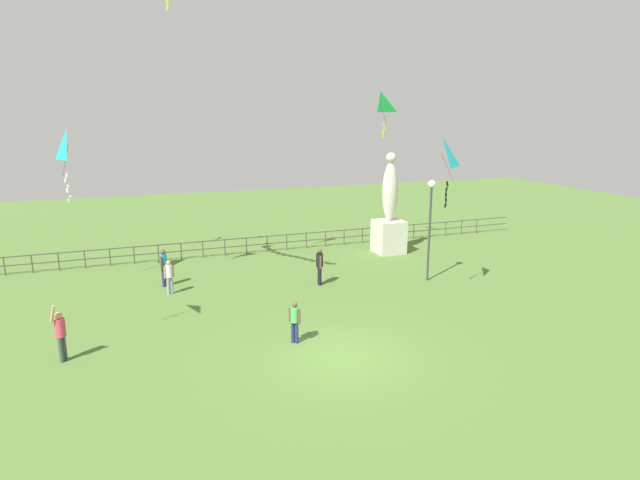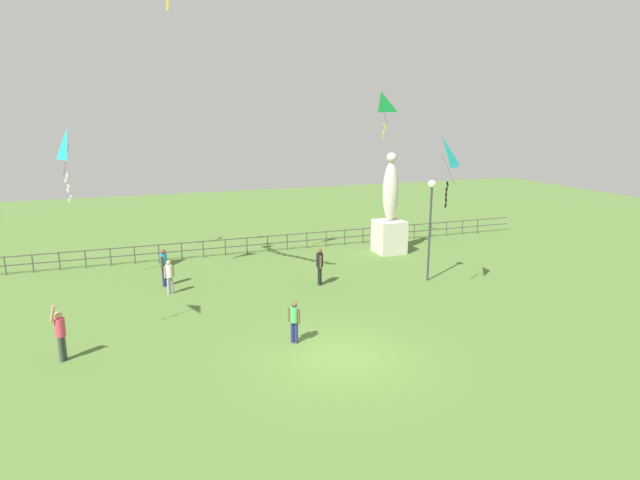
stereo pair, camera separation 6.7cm
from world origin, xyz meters
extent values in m
plane|color=#517533|center=(0.00, 0.00, 0.00)|extent=(80.00, 80.00, 0.00)
cube|color=beige|center=(7.70, 11.45, 0.93)|extent=(1.56, 1.56, 1.85)
ellipsoid|color=beige|center=(7.70, 11.45, 3.49)|extent=(0.90, 0.76, 3.28)
sphere|color=beige|center=(7.70, 11.45, 5.38)|extent=(0.56, 0.56, 0.56)
cylinder|color=#38383D|center=(6.96, 6.10, 2.22)|extent=(0.10, 0.10, 4.44)
sphere|color=white|center=(6.96, 6.10, 4.59)|extent=(0.36, 0.36, 0.36)
cylinder|color=navy|center=(-4.83, 9.46, 0.44)|extent=(0.15, 0.15, 0.88)
cylinder|color=navy|center=(-4.75, 9.61, 0.44)|extent=(0.15, 0.15, 0.88)
cylinder|color=#268CBF|center=(-4.79, 9.53, 1.20)|extent=(0.32, 0.32, 0.63)
sphere|color=brown|center=(-4.79, 9.53, 1.63)|extent=(0.24, 0.24, 0.24)
cylinder|color=brown|center=(-4.90, 9.35, 1.16)|extent=(0.10, 0.10, 0.59)
cylinder|color=brown|center=(-4.68, 9.72, 1.16)|extent=(0.10, 0.10, 0.59)
cylinder|color=black|center=(1.94, 7.34, 0.43)|extent=(0.15, 0.15, 0.87)
cylinder|color=black|center=(1.92, 7.18, 0.43)|extent=(0.15, 0.15, 0.87)
cylinder|color=black|center=(1.93, 7.26, 1.18)|extent=(0.32, 0.32, 0.62)
sphere|color=brown|center=(1.93, 7.26, 1.60)|extent=(0.23, 0.23, 0.23)
cylinder|color=brown|center=(1.96, 7.47, 1.14)|extent=(0.10, 0.10, 0.58)
cylinder|color=brown|center=(1.91, 7.05, 1.14)|extent=(0.10, 0.10, 0.58)
cylinder|color=#99999E|center=(-4.58, 8.35, 0.38)|extent=(0.13, 0.13, 0.77)
cylinder|color=#99999E|center=(-4.73, 8.31, 0.38)|extent=(0.13, 0.13, 0.77)
cylinder|color=white|center=(-4.65, 8.33, 1.04)|extent=(0.28, 0.28, 0.54)
sphere|color=tan|center=(-4.65, 8.33, 1.41)|extent=(0.21, 0.21, 0.21)
cylinder|color=tan|center=(-4.47, 8.38, 1.00)|extent=(0.08, 0.08, 0.51)
cylinder|color=tan|center=(-4.83, 8.28, 1.00)|extent=(0.08, 0.08, 0.51)
cylinder|color=#3F4C47|center=(-8.45, 2.73, 0.42)|extent=(0.14, 0.14, 0.84)
cylinder|color=#3F4C47|center=(-8.38, 2.87, 0.42)|extent=(0.14, 0.14, 0.84)
cylinder|color=#D83F59|center=(-8.41, 2.80, 1.13)|extent=(0.31, 0.31, 0.59)
sphere|color=tan|center=(-8.41, 2.80, 1.54)|extent=(0.22, 0.22, 0.22)
cylinder|color=tan|center=(-8.56, 2.65, 1.66)|extent=(0.25, 0.19, 0.57)
cylinder|color=tan|center=(-8.32, 2.98, 1.10)|extent=(0.09, 0.09, 0.56)
cylinder|color=navy|center=(-1.05, 1.50, 0.38)|extent=(0.13, 0.13, 0.76)
cylinder|color=navy|center=(-1.15, 1.61, 0.38)|extent=(0.13, 0.13, 0.76)
cylinder|color=#4CB259|center=(-1.10, 1.55, 1.02)|extent=(0.28, 0.28, 0.53)
sphere|color=brown|center=(-1.10, 1.55, 1.39)|extent=(0.20, 0.20, 0.20)
cylinder|color=brown|center=(-0.97, 1.42, 0.99)|extent=(0.08, 0.08, 0.51)
cylinder|color=brown|center=(-1.22, 1.69, 0.99)|extent=(0.08, 0.08, 0.51)
pyramid|color=#19B2B2|center=(-8.31, 10.94, 6.41)|extent=(0.74, 1.09, 1.37)
cylinder|color=#4C381E|center=(-8.47, 10.87, 5.73)|extent=(0.35, 0.16, 1.37)
cube|color=white|center=(-8.50, 10.85, 5.10)|extent=(0.11, 0.04, 0.21)
cube|color=white|center=(-8.57, 10.82, 4.88)|extent=(0.11, 0.02, 0.21)
cube|color=white|center=(-8.50, 10.85, 4.66)|extent=(0.11, 0.04, 0.21)
cube|color=white|center=(-8.54, 10.83, 4.44)|extent=(0.09, 0.03, 0.20)
cube|color=white|center=(-8.45, 10.88, 4.22)|extent=(0.11, 0.02, 0.21)
cube|color=white|center=(-8.53, 10.84, 4.00)|extent=(0.11, 0.04, 0.21)
cube|color=yellow|center=(-3.91, 9.70, 12.21)|extent=(0.11, 0.01, 0.21)
cube|color=yellow|center=(-3.91, 9.70, 11.99)|extent=(0.11, 0.02, 0.21)
pyramid|color=#1EB759|center=(7.58, 12.69, 8.30)|extent=(1.05, 1.20, 1.13)
cylinder|color=#4C381E|center=(7.87, 12.84, 7.74)|extent=(0.61, 0.31, 1.13)
cube|color=yellow|center=(7.91, 12.86, 7.15)|extent=(0.11, 0.03, 0.21)
cube|color=yellow|center=(7.96, 12.88, 6.93)|extent=(0.09, 0.02, 0.20)
cube|color=yellow|center=(7.85, 12.83, 6.71)|extent=(0.09, 0.01, 0.20)
cube|color=yellow|center=(7.87, 12.84, 6.49)|extent=(0.10, 0.03, 0.21)
pyramid|color=#19B2B2|center=(6.07, 4.11, 6.12)|extent=(1.07, 1.03, 1.24)
cylinder|color=#4C381E|center=(6.26, 3.86, 5.51)|extent=(0.40, 0.52, 1.24)
cube|color=black|center=(6.29, 3.87, 4.89)|extent=(0.12, 0.04, 0.21)
cube|color=black|center=(6.25, 3.85, 4.67)|extent=(0.12, 0.01, 0.21)
cube|color=black|center=(6.23, 3.84, 4.45)|extent=(0.11, 0.03, 0.21)
cube|color=black|center=(6.24, 3.85, 4.23)|extent=(0.11, 0.02, 0.21)
cube|color=black|center=(6.23, 3.84, 4.01)|extent=(0.10, 0.02, 0.21)
cylinder|color=#4C4742|center=(-11.98, 14.00, 0.47)|extent=(0.06, 0.06, 0.95)
cylinder|color=#4C4742|center=(-10.78, 14.00, 0.47)|extent=(0.06, 0.06, 0.95)
cylinder|color=#4C4742|center=(-9.58, 14.00, 0.47)|extent=(0.06, 0.06, 0.95)
cylinder|color=#4C4742|center=(-8.37, 14.00, 0.47)|extent=(0.06, 0.06, 0.95)
cylinder|color=#4C4742|center=(-7.17, 14.00, 0.47)|extent=(0.06, 0.06, 0.95)
cylinder|color=#4C4742|center=(-5.99, 14.00, 0.47)|extent=(0.06, 0.06, 0.95)
cylinder|color=#4C4742|center=(-4.76, 14.00, 0.47)|extent=(0.06, 0.06, 0.95)
cylinder|color=#4C4742|center=(-3.57, 14.00, 0.47)|extent=(0.06, 0.06, 0.95)
cylinder|color=#4C4742|center=(-2.41, 14.00, 0.47)|extent=(0.06, 0.06, 0.95)
cylinder|color=#4C4742|center=(-1.20, 14.00, 0.47)|extent=(0.06, 0.06, 0.95)
cylinder|color=#4C4742|center=(0.03, 14.00, 0.47)|extent=(0.06, 0.06, 0.95)
cylinder|color=#4C4742|center=(1.23, 14.00, 0.47)|extent=(0.06, 0.06, 0.95)
cylinder|color=#4C4742|center=(2.41, 14.00, 0.47)|extent=(0.06, 0.06, 0.95)
cylinder|color=#4C4742|center=(3.61, 14.00, 0.47)|extent=(0.06, 0.06, 0.95)
cylinder|color=#4C4742|center=(4.82, 14.00, 0.47)|extent=(0.06, 0.06, 0.95)
cylinder|color=#4C4742|center=(6.03, 14.00, 0.47)|extent=(0.06, 0.06, 0.95)
cylinder|color=#4C4742|center=(7.24, 14.00, 0.47)|extent=(0.06, 0.06, 0.95)
cylinder|color=#4C4742|center=(8.43, 14.00, 0.47)|extent=(0.06, 0.06, 0.95)
cylinder|color=#4C4742|center=(9.65, 14.00, 0.47)|extent=(0.06, 0.06, 0.95)
cylinder|color=#4C4742|center=(10.83, 14.00, 0.47)|extent=(0.06, 0.06, 0.95)
cylinder|color=#4C4742|center=(12.05, 14.00, 0.47)|extent=(0.06, 0.06, 0.95)
cylinder|color=#4C4742|center=(13.23, 14.00, 0.47)|extent=(0.06, 0.06, 0.95)
cylinder|color=#4C4742|center=(14.44, 14.00, 0.47)|extent=(0.06, 0.06, 0.95)
cylinder|color=#4C4742|center=(15.64, 14.00, 0.47)|extent=(0.06, 0.06, 0.95)
cube|color=#4C4742|center=(0.00, 14.00, 0.91)|extent=(36.00, 0.05, 0.05)
cube|color=#4C4742|center=(0.00, 14.00, 0.47)|extent=(36.00, 0.05, 0.05)
camera|label=1|loc=(-6.15, -14.47, 7.58)|focal=29.50mm
camera|label=2|loc=(-6.09, -14.49, 7.58)|focal=29.50mm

